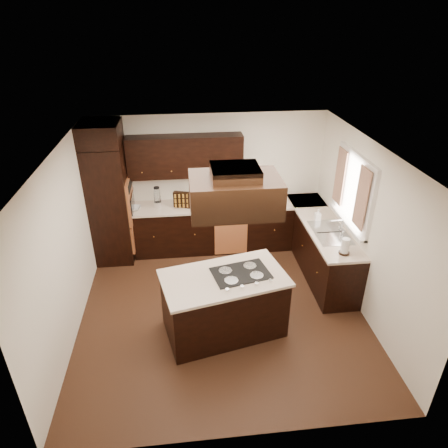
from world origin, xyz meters
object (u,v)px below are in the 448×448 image
Objects in this scene: oven_column at (110,204)px; range_hood at (235,194)px; island at (224,305)px; spice_rack at (183,200)px.

oven_column is 3.13m from range_hood.
range_hood is (0.12, -0.10, 1.72)m from island.
island is 1.73m from range_hood.
oven_column is 1.27m from spice_rack.
oven_column is at bearing 116.50° from island.
spice_rack is at bearing 89.82° from island.
oven_column is at bearing 129.74° from range_hood.
range_hood reaches higher than oven_column.
island is at bearing -60.22° from spice_rack.
island is at bearing -50.82° from oven_column.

